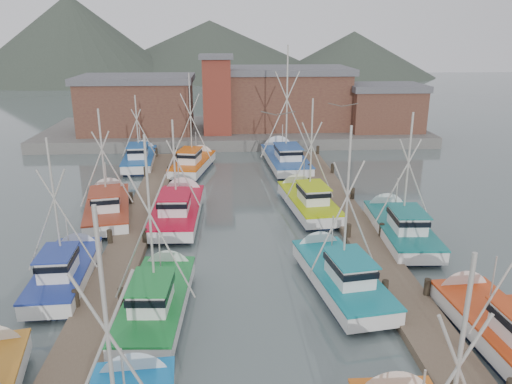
{
  "coord_description": "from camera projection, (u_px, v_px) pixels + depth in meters",
  "views": [
    {
      "loc": [
        -1.24,
        -22.08,
        12.11
      ],
      "look_at": [
        0.62,
        7.22,
        2.6
      ],
      "focal_mm": 35.0,
      "sensor_mm": 36.0,
      "label": 1
    }
  ],
  "objects": [
    {
      "name": "lookout_tower",
      "position": [
        217.0,
        94.0,
        54.27
      ],
      "size": [
        3.6,
        3.6,
        8.5
      ],
      "color": "maroon",
      "rests_on": "quay"
    },
    {
      "name": "ground",
      "position": [
        253.0,
        287.0,
        24.78
      ],
      "size": [
        260.0,
        260.0,
        0.0
      ],
      "primitive_type": "plane",
      "color": "#485655",
      "rests_on": "ground"
    },
    {
      "name": "boat_5",
      "position": [
        337.0,
        274.0,
        24.6
      ],
      "size": [
        3.81,
        8.75,
        8.87
      ],
      "rotation": [
        0.0,
        0.0,
        0.15
      ],
      "color": "#0F1933",
      "rests_on": "ground"
    },
    {
      "name": "distant_hills",
      "position": [
        183.0,
        76.0,
        140.39
      ],
      "size": [
        175.0,
        140.0,
        42.0
      ],
      "color": "#3C4539",
      "rests_on": "ground"
    },
    {
      "name": "boat_7",
      "position": [
        500.0,
        329.0,
        20.07
      ],
      "size": [
        3.56,
        8.68,
        8.79
      ],
      "rotation": [
        0.0,
        0.0,
        0.06
      ],
      "color": "#0F1933",
      "rests_on": "ground"
    },
    {
      "name": "boat_12",
      "position": [
        194.0,
        163.0,
        45.24
      ],
      "size": [
        4.03,
        8.53,
        9.36
      ],
      "rotation": [
        0.0,
        0.0,
        -0.2
      ],
      "color": "#0F1933",
      "rests_on": "ground"
    },
    {
      "name": "shed_left",
      "position": [
        137.0,
        103.0,
        56.0
      ],
      "size": [
        12.72,
        8.48,
        6.2
      ],
      "color": "brown",
      "rests_on": "quay"
    },
    {
      "name": "boat_13",
      "position": [
        284.0,
        158.0,
        46.98
      ],
      "size": [
        4.75,
        10.56,
        11.95
      ],
      "rotation": [
        0.0,
        0.0,
        0.06
      ],
      "color": "#0F1933",
      "rests_on": "ground"
    },
    {
      "name": "boat_8",
      "position": [
        178.0,
        209.0,
        33.64
      ],
      "size": [
        3.22,
        9.48,
        7.66
      ],
      "rotation": [
        0.0,
        0.0,
        -0.03
      ],
      "color": "#0F1933",
      "rests_on": "ground"
    },
    {
      "name": "gull_far",
      "position": [
        343.0,
        105.0,
        25.52
      ],
      "size": [
        1.55,
        0.64,
        0.24
      ],
      "rotation": [
        0.0,
        0.0,
        -0.19
      ],
      "color": "gray",
      "rests_on": "ground"
    },
    {
      "name": "gull_near",
      "position": [
        278.0,
        114.0,
        22.11
      ],
      "size": [
        1.55,
        0.63,
        0.24
      ],
      "rotation": [
        0.0,
        0.0,
        -0.15
      ],
      "color": "gray",
      "rests_on": "ground"
    },
    {
      "name": "boat_9",
      "position": [
        307.0,
        200.0,
        35.26
      ],
      "size": [
        3.57,
        8.78,
        8.62
      ],
      "rotation": [
        0.0,
        0.0,
        0.12
      ],
      "color": "#0F1933",
      "rests_on": "ground"
    },
    {
      "name": "boat_11",
      "position": [
        399.0,
        226.0,
        30.59
      ],
      "size": [
        3.49,
        8.9,
        8.54
      ],
      "rotation": [
        0.0,
        0.0,
        -0.05
      ],
      "color": "#0F1933",
      "rests_on": "ground"
    },
    {
      "name": "shed_center",
      "position": [
        285.0,
        97.0,
        58.82
      ],
      "size": [
        14.84,
        9.54,
        6.9
      ],
      "color": "brown",
      "rests_on": "quay"
    },
    {
      "name": "shed_right",
      "position": [
        384.0,
        107.0,
        56.9
      ],
      "size": [
        8.48,
        6.36,
        5.2
      ],
      "color": "brown",
      "rests_on": "quay"
    },
    {
      "name": "boat_6",
      "position": [
        67.0,
        270.0,
        24.99
      ],
      "size": [
        3.27,
        7.73,
        8.11
      ],
      "rotation": [
        0.0,
        0.0,
        0.04
      ],
      "color": "#0F1933",
      "rests_on": "ground"
    },
    {
      "name": "dock_left",
      "position": [
        125.0,
        252.0,
        28.13
      ],
      "size": [
        2.3,
        46.0,
        1.5
      ],
      "color": "brown",
      "rests_on": "ground"
    },
    {
      "name": "boat_4",
      "position": [
        159.0,
        298.0,
        22.41
      ],
      "size": [
        3.52,
        8.34,
        8.89
      ],
      "rotation": [
        0.0,
        0.0,
        -0.06
      ],
      "color": "#0F1933",
      "rests_on": "ground"
    },
    {
      "name": "dock_right",
      "position": [
        369.0,
        246.0,
        28.97
      ],
      "size": [
        2.3,
        46.0,
        1.5
      ],
      "color": "brown",
      "rests_on": "ground"
    },
    {
      "name": "quay",
      "position": [
        235.0,
        132.0,
        59.72
      ],
      "size": [
        44.0,
        16.0,
        1.2
      ],
      "primitive_type": "cube",
      "color": "slate",
      "rests_on": "ground"
    },
    {
      "name": "boat_10",
      "position": [
        108.0,
        206.0,
        34.09
      ],
      "size": [
        4.23,
        9.22,
        8.19
      ],
      "rotation": [
        0.0,
        0.0,
        0.18
      ],
      "color": "#0F1933",
      "rests_on": "ground"
    },
    {
      "name": "boat_14",
      "position": [
        140.0,
        158.0,
        47.06
      ],
      "size": [
        3.14,
        8.66,
        7.32
      ],
      "rotation": [
        0.0,
        0.0,
        0.06
      ],
      "color": "#0F1933",
      "rests_on": "ground"
    }
  ]
}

